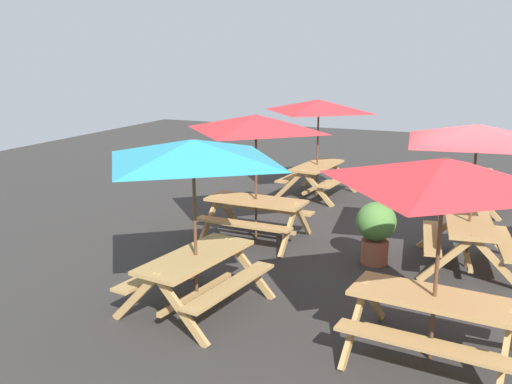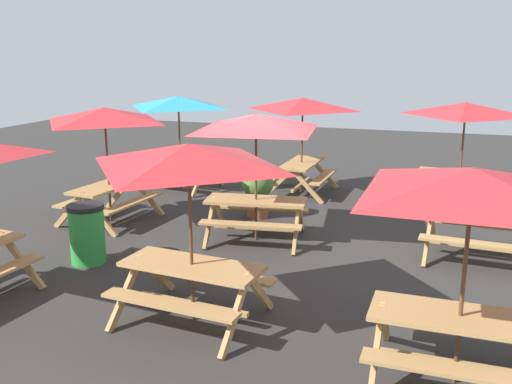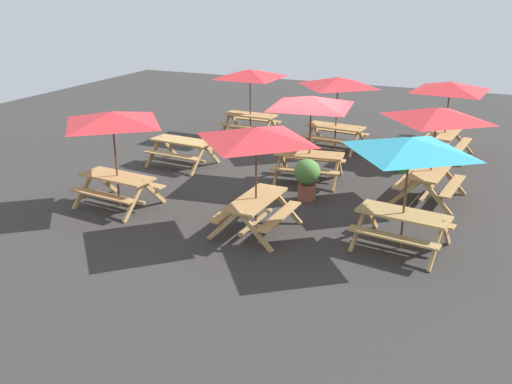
% 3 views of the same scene
% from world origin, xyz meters
% --- Properties ---
extents(ground_plane, '(31.57, 31.57, 0.00)m').
position_xyz_m(ground_plane, '(0.00, 0.00, 0.00)').
color(ground_plane, '#33302D').
rests_on(ground_plane, ground).
extents(picnic_table_0, '(2.80, 2.80, 2.34)m').
position_xyz_m(picnic_table_0, '(0.14, -0.08, 1.99)').
color(picnic_table_0, tan).
rests_on(picnic_table_0, ground).
extents(picnic_table_1, '(2.20, 2.20, 2.34)m').
position_xyz_m(picnic_table_1, '(3.31, -0.26, 1.99)').
color(picnic_table_1, tan).
rests_on(picnic_table_1, ground).
extents(picnic_table_2, '(2.06, 2.06, 2.34)m').
position_xyz_m(picnic_table_2, '(0.20, -3.73, 1.99)').
color(picnic_table_2, tan).
rests_on(picnic_table_2, ground).
extents(picnic_table_3, '(2.81, 2.81, 2.34)m').
position_xyz_m(picnic_table_3, '(3.17, 3.72, 1.99)').
color(picnic_table_3, tan).
rests_on(picnic_table_3, ground).
extents(picnic_table_4, '(2.25, 2.25, 2.34)m').
position_xyz_m(picnic_table_4, '(3.20, -3.30, 1.99)').
color(picnic_table_4, tan).
rests_on(picnic_table_4, ground).
extents(picnic_table_5, '(2.83, 2.83, 2.34)m').
position_xyz_m(picnic_table_5, '(-3.29, 3.66, 1.99)').
color(picnic_table_5, tan).
rests_on(picnic_table_5, ground).
extents(picnic_table_6, '(2.19, 2.19, 2.34)m').
position_xyz_m(picnic_table_6, '(-3.40, -3.70, 1.99)').
color(picnic_table_6, tan).
rests_on(picnic_table_6, ground).
extents(picnic_table_7, '(2.19, 2.19, 2.34)m').
position_xyz_m(picnic_table_7, '(-0.10, 3.22, 1.99)').
color(picnic_table_7, tan).
rests_on(picnic_table_7, ground).
extents(picnic_table_8, '(1.91, 1.66, 0.81)m').
position_xyz_m(picnic_table_8, '(-3.68, -0.27, 0.56)').
color(picnic_table_8, tan).
rests_on(picnic_table_8, ground).
extents(trash_bin_green, '(0.59, 0.59, 0.98)m').
position_xyz_m(trash_bin_green, '(2.38, 1.88, 0.49)').
color(trash_bin_green, green).
rests_on(trash_bin_green, ground).
extents(potted_plant_0, '(0.65, 0.65, 1.03)m').
position_xyz_m(potted_plant_0, '(0.56, -1.47, 0.60)').
color(potted_plant_0, '#935138').
rests_on(potted_plant_0, ground).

